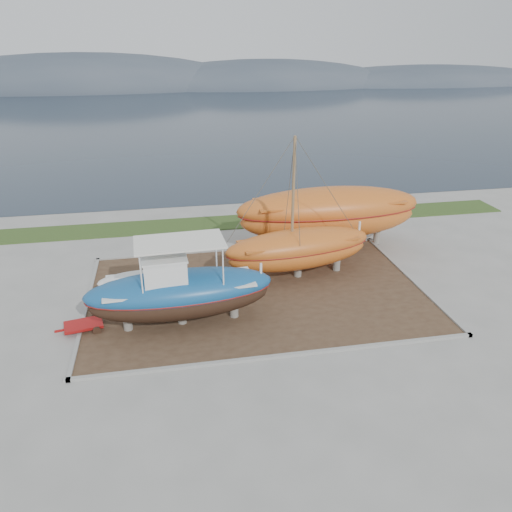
{
  "coord_description": "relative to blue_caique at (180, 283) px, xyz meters",
  "views": [
    {
      "loc": [
        -4.57,
        -19.94,
        13.1
      ],
      "look_at": [
        -0.07,
        4.0,
        2.26
      ],
      "focal_mm": 35.0,
      "sensor_mm": 36.0,
      "label": 1
    }
  ],
  "objects": [
    {
      "name": "ground",
      "position": [
        4.23,
        -1.58,
        -2.23
      ],
      "size": [
        140.0,
        140.0,
        0.0
      ],
      "primitive_type": "plane",
      "color": "gray",
      "rests_on": "ground"
    },
    {
      "name": "orange_sailboat",
      "position": [
        6.96,
        3.99,
        1.94
      ],
      "size": [
        9.08,
        3.85,
        8.22
      ],
      "primitive_type": null,
      "rotation": [
        0.0,
        0.0,
        0.15
      ],
      "color": "#BA591C",
      "rests_on": "dirt_patch"
    },
    {
      "name": "red_trailer",
      "position": [
        -4.72,
        0.26,
        -2.04
      ],
      "size": [
        2.86,
        1.81,
        0.38
      ],
      "primitive_type": null,
      "rotation": [
        0.0,
        0.0,
        0.19
      ],
      "color": "#A61312",
      "rests_on": "ground"
    },
    {
      "name": "sea",
      "position": [
        4.23,
        68.42,
        -2.23
      ],
      "size": [
        260.0,
        100.0,
        0.04
      ],
      "primitive_type": null,
      "color": "#192633",
      "rests_on": "ground"
    },
    {
      "name": "grass_strip",
      "position": [
        4.23,
        13.92,
        -2.19
      ],
      "size": [
        44.0,
        3.0,
        0.08
      ],
      "primitive_type": "cube",
      "color": "#284219",
      "rests_on": "ground"
    },
    {
      "name": "mountain_ridge",
      "position": [
        4.23,
        123.42,
        -2.23
      ],
      "size": [
        200.0,
        36.0,
        20.0
      ],
      "primitive_type": null,
      "color": "#333D49",
      "rests_on": "ground"
    },
    {
      "name": "white_dinghy",
      "position": [
        -2.1,
        3.29,
        -1.51
      ],
      "size": [
        4.5,
        1.99,
        1.32
      ],
      "primitive_type": null,
      "rotation": [
        0.0,
        0.0,
        0.08
      ],
      "color": "silver",
      "rests_on": "dirt_patch"
    },
    {
      "name": "blue_caique",
      "position": [
        0.0,
        0.0,
        0.0
      ],
      "size": [
        9.16,
        3.27,
        4.34
      ],
      "primitive_type": null,
      "rotation": [
        0.0,
        0.0,
        0.05
      ],
      "color": "#154F86",
      "rests_on": "dirt_patch"
    },
    {
      "name": "dirt_patch",
      "position": [
        4.23,
        2.42,
        -2.2
      ],
      "size": [
        18.0,
        12.0,
        0.06
      ],
      "primitive_type": "cube",
      "color": "#422D1E",
      "rests_on": "ground"
    },
    {
      "name": "curb_frame",
      "position": [
        4.23,
        2.42,
        -2.16
      ],
      "size": [
        18.6,
        12.6,
        0.15
      ],
      "primitive_type": null,
      "color": "gray",
      "rests_on": "ground"
    },
    {
      "name": "orange_bare_hull",
      "position": [
        10.0,
        7.83,
        -0.17
      ],
      "size": [
        12.22,
        3.76,
        4.0
      ],
      "primitive_type": null,
      "rotation": [
        0.0,
        0.0,
        0.01
      ],
      "color": "#BA591C",
      "rests_on": "dirt_patch"
    }
  ]
}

